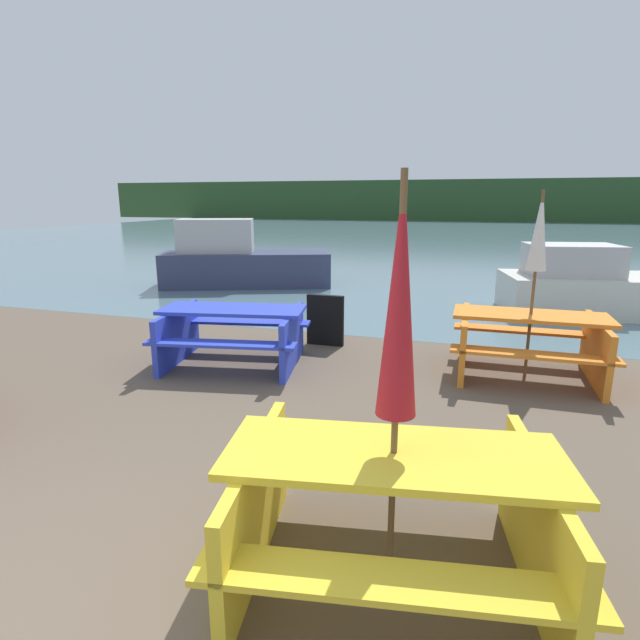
# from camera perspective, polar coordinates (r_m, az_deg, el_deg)

# --- Properties ---
(water) EXTENTS (60.00, 50.00, 0.00)m
(water) POSITION_cam_1_polar(r_m,az_deg,el_deg) (32.54, 14.24, 9.51)
(water) COLOR slate
(water) RESTS_ON ground_plane
(far_treeline) EXTENTS (80.00, 1.60, 4.00)m
(far_treeline) POSITION_cam_1_polar(r_m,az_deg,el_deg) (52.44, 15.91, 13.02)
(far_treeline) COLOR #284723
(far_treeline) RESTS_ON water
(picnic_table_yellow) EXTENTS (2.05, 1.68, 0.78)m
(picnic_table_yellow) POSITION_cam_1_polar(r_m,az_deg,el_deg) (2.97, 8.21, -19.93)
(picnic_table_yellow) COLOR yellow
(picnic_table_yellow) RESTS_ON ground_plane
(picnic_table_blue) EXTENTS (2.05, 1.70, 0.75)m
(picnic_table_blue) POSITION_cam_1_polar(r_m,az_deg,el_deg) (6.55, -9.85, -1.14)
(picnic_table_blue) COLOR blue
(picnic_table_blue) RESTS_ON ground_plane
(picnic_table_orange) EXTENTS (1.79, 1.40, 0.77)m
(picnic_table_orange) POSITION_cam_1_polar(r_m,az_deg,el_deg) (6.53, 22.71, -1.99)
(picnic_table_orange) COLOR orange
(picnic_table_orange) RESTS_ON ground_plane
(umbrella_crimson) EXTENTS (0.21, 0.21, 2.25)m
(umbrella_crimson) POSITION_cam_1_polar(r_m,az_deg,el_deg) (2.53, 9.07, 1.96)
(umbrella_crimson) COLOR brown
(umbrella_crimson) RESTS_ON ground_plane
(umbrella_white) EXTENTS (0.23, 0.23, 2.21)m
(umbrella_white) POSITION_cam_1_polar(r_m,az_deg,el_deg) (6.33, 23.76, 9.00)
(umbrella_white) COLOR brown
(umbrella_white) RESTS_ON ground_plane
(boat) EXTENTS (4.34, 2.91, 1.64)m
(boat) POSITION_cam_1_polar(r_m,az_deg,el_deg) (12.66, -9.12, 6.66)
(boat) COLOR #333856
(boat) RESTS_ON water
(boat_second) EXTENTS (3.82, 2.23, 1.30)m
(boat_second) POSITION_cam_1_polar(r_m,az_deg,el_deg) (10.70, 29.10, 3.22)
(boat_second) COLOR beige
(boat_second) RESTS_ON water
(signboard) EXTENTS (0.55, 0.08, 0.75)m
(signboard) POSITION_cam_1_polar(r_m,az_deg,el_deg) (7.33, 0.61, -0.03)
(signboard) COLOR black
(signboard) RESTS_ON ground_plane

